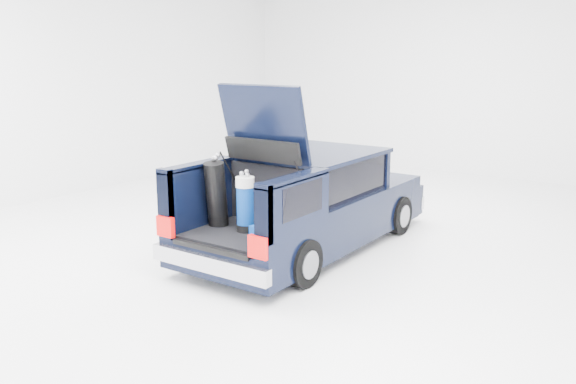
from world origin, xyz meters
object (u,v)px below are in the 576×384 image
Objects in this scene: black_golf_bag at (216,194)px; red_suitcase at (288,210)px; blue_duffel at (268,235)px; blue_golf_bag at (245,204)px; car at (311,203)px.

red_suitcase is at bearing 5.28° from black_golf_bag.
blue_golf_bag is at bearing 169.41° from blue_duffel.
car reaches higher than blue_golf_bag.
car is at bearing 119.02° from blue_duffel.
car is 1.55m from blue_golf_bag.
blue_golf_bag is at bearing -141.89° from red_suitcase.
black_golf_bag is at bearing -178.42° from blue_duffel.
blue_duffel is at bearing -27.89° from black_golf_bag.
blue_golf_bag is 1.75× the size of blue_duffel.
car reaches higher than red_suitcase.
black_golf_bag is (-0.50, -1.55, 0.37)m from car.
car is 1.67m from black_golf_bag.
blue_duffel is (0.54, -0.24, -0.27)m from blue_golf_bag.
car is 10.03× the size of blue_duffel.
red_suitcase is (0.41, -1.19, 0.21)m from car.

